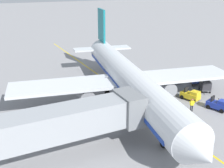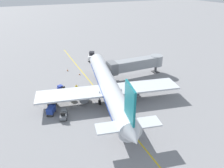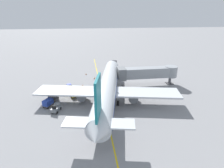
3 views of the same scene
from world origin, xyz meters
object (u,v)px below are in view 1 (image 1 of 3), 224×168
(baggage_cart_front, at_px, (205,85))
(baggage_tug_lead, at_px, (218,105))
(ground_crew_wing_walker, at_px, (192,104))
(baggage_tug_spare, at_px, (176,78))
(baggage_tug_trailing, at_px, (191,95))
(parked_airliner, at_px, (127,78))
(jet_bridge, at_px, (58,124))
(baggage_cart_second_in_train, at_px, (195,78))

(baggage_cart_front, bearing_deg, baggage_tug_lead, 60.01)
(baggage_tug_lead, height_order, ground_crew_wing_walker, ground_crew_wing_walker)
(baggage_tug_spare, bearing_deg, baggage_tug_lead, 79.66)
(baggage_tug_lead, relative_size, baggage_tug_spare, 1.00)
(baggage_tug_spare, bearing_deg, baggage_tug_trailing, 66.81)
(parked_airliner, xyz_separation_m, jet_bridge, (11.62, 8.49, 0.27))
(parked_airliner, xyz_separation_m, ground_crew_wing_walker, (-5.39, 6.50, -2.23))
(ground_crew_wing_walker, bearing_deg, baggage_tug_lead, 161.55)
(jet_bridge, xyz_separation_m, baggage_cart_second_in_train, (-24.07, -9.14, -2.51))
(baggage_tug_spare, distance_m, baggage_cart_front, 5.18)
(parked_airliner, xyz_separation_m, baggage_cart_front, (-11.77, 2.14, -2.24))
(baggage_tug_lead, bearing_deg, baggage_cart_front, -119.99)
(baggage_tug_lead, bearing_deg, ground_crew_wing_walker, -18.45)
(jet_bridge, xyz_separation_m, baggage_tug_spare, (-22.16, -11.37, -2.75))
(baggage_tug_lead, xyz_separation_m, baggage_tug_spare, (-1.91, -10.46, 0.00))
(jet_bridge, bearing_deg, parked_airliner, -143.85)
(baggage_tug_lead, relative_size, baggage_cart_front, 0.96)
(baggage_cart_second_in_train, bearing_deg, baggage_cart_front, 76.29)
(baggage_tug_spare, relative_size, ground_crew_wing_walker, 1.62)
(baggage_cart_second_in_train, relative_size, ground_crew_wing_walker, 1.69)
(baggage_cart_front, height_order, baggage_cart_second_in_train, same)
(baggage_tug_spare, height_order, baggage_cart_second_in_train, baggage_tug_spare)
(baggage_tug_trailing, height_order, ground_crew_wing_walker, ground_crew_wing_walker)
(baggage_tug_lead, distance_m, baggage_tug_trailing, 3.94)
(baggage_tug_trailing, bearing_deg, baggage_cart_front, -158.45)
(parked_airliner, distance_m, baggage_tug_lead, 11.75)
(jet_bridge, relative_size, baggage_tug_spare, 5.87)
(parked_airliner, distance_m, baggage_cart_second_in_train, 12.67)
(baggage_tug_trailing, bearing_deg, jet_bridge, 13.78)
(parked_airliner, height_order, ground_crew_wing_walker, parked_airliner)
(baggage_cart_front, distance_m, baggage_cart_second_in_train, 2.88)
(baggage_cart_front, relative_size, ground_crew_wing_walker, 1.69)
(baggage_tug_lead, bearing_deg, baggage_tug_trailing, -76.33)
(baggage_tug_trailing, relative_size, ground_crew_wing_walker, 1.62)
(jet_bridge, xyz_separation_m, baggage_tug_lead, (-20.25, -0.91, -2.75))
(baggage_tug_spare, distance_m, ground_crew_wing_walker, 10.70)
(ground_crew_wing_walker, bearing_deg, baggage_tug_trailing, -130.06)
(jet_bridge, relative_size, baggage_cart_front, 5.64)
(baggage_tug_lead, height_order, baggage_tug_spare, same)
(baggage_tug_lead, relative_size, baggage_cart_second_in_train, 0.96)
(baggage_tug_spare, xyz_separation_m, baggage_cart_second_in_train, (-1.91, 2.23, 0.24))
(baggage_tug_lead, height_order, baggage_cart_front, baggage_tug_lead)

